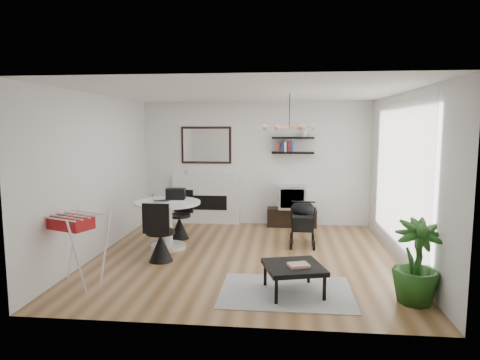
# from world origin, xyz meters

# --- Properties ---
(floor) EXTENTS (5.00, 5.00, 0.00)m
(floor) POSITION_xyz_m (0.00, 0.00, 0.00)
(floor) COLOR brown
(floor) RESTS_ON ground
(ceiling) EXTENTS (5.00, 5.00, 0.00)m
(ceiling) POSITION_xyz_m (0.00, 0.00, 2.70)
(ceiling) COLOR white
(ceiling) RESTS_ON wall_back
(wall_back) EXTENTS (5.00, 0.00, 5.00)m
(wall_back) POSITION_xyz_m (0.00, 2.50, 1.35)
(wall_back) COLOR white
(wall_back) RESTS_ON floor
(wall_left) EXTENTS (0.00, 5.00, 5.00)m
(wall_left) POSITION_xyz_m (-2.50, 0.00, 1.35)
(wall_left) COLOR white
(wall_left) RESTS_ON floor
(wall_right) EXTENTS (0.00, 5.00, 5.00)m
(wall_right) POSITION_xyz_m (2.50, 0.00, 1.35)
(wall_right) COLOR white
(wall_right) RESTS_ON floor
(sheer_curtain) EXTENTS (0.04, 3.60, 2.60)m
(sheer_curtain) POSITION_xyz_m (2.40, 0.20, 1.35)
(sheer_curtain) COLOR white
(sheer_curtain) RESTS_ON wall_right
(fireplace) EXTENTS (1.50, 0.17, 2.16)m
(fireplace) POSITION_xyz_m (-1.10, 2.42, 0.69)
(fireplace) COLOR white
(fireplace) RESTS_ON floor
(shelf_lower) EXTENTS (0.90, 0.25, 0.04)m
(shelf_lower) POSITION_xyz_m (0.80, 2.37, 1.60)
(shelf_lower) COLOR black
(shelf_lower) RESTS_ON wall_back
(shelf_upper) EXTENTS (0.90, 0.25, 0.04)m
(shelf_upper) POSITION_xyz_m (0.80, 2.37, 1.92)
(shelf_upper) COLOR black
(shelf_upper) RESTS_ON wall_back
(pendant_lamp) EXTENTS (0.90, 0.90, 0.10)m
(pendant_lamp) POSITION_xyz_m (0.70, 0.30, 2.15)
(pendant_lamp) COLOR tan
(pendant_lamp) RESTS_ON ceiling
(tv_console) EXTENTS (1.06, 0.37, 0.40)m
(tv_console) POSITION_xyz_m (0.80, 2.31, 0.20)
(tv_console) COLOR black
(tv_console) RESTS_ON floor
(crt_tv) EXTENTS (0.58, 0.51, 0.51)m
(crt_tv) POSITION_xyz_m (0.80, 2.30, 0.65)
(crt_tv) COLOR silver
(crt_tv) RESTS_ON tv_console
(dining_table) EXTENTS (1.16, 1.16, 0.85)m
(dining_table) POSITION_xyz_m (-1.42, 0.39, 0.56)
(dining_table) COLOR white
(dining_table) RESTS_ON floor
(laptop) EXTENTS (0.36, 0.32, 0.02)m
(laptop) POSITION_xyz_m (-1.49, 0.34, 0.86)
(laptop) COLOR black
(laptop) RESTS_ON dining_table
(black_bag) EXTENTS (0.35, 0.22, 0.20)m
(black_bag) POSITION_xyz_m (-1.33, 0.63, 0.95)
(black_bag) COLOR black
(black_bag) RESTS_ON dining_table
(newspaper) EXTENTS (0.35, 0.30, 0.01)m
(newspaper) POSITION_xyz_m (-1.24, 0.26, 0.85)
(newspaper) COLOR white
(newspaper) RESTS_ON dining_table
(drinking_glass) EXTENTS (0.06, 0.06, 0.09)m
(drinking_glass) POSITION_xyz_m (-1.74, 0.59, 0.89)
(drinking_glass) COLOR white
(drinking_glass) RESTS_ON dining_table
(chair_far) EXTENTS (0.46, 0.48, 0.93)m
(chair_far) POSITION_xyz_m (-1.37, 1.07, 0.29)
(chair_far) COLOR black
(chair_far) RESTS_ON floor
(chair_near) EXTENTS (0.47, 0.47, 0.98)m
(chair_near) POSITION_xyz_m (-1.34, -0.37, 0.31)
(chair_near) COLOR black
(chair_near) RESTS_ON floor
(drying_rack) EXTENTS (0.85, 0.82, 1.00)m
(drying_rack) POSITION_xyz_m (-2.18, -1.53, 0.53)
(drying_rack) COLOR white
(drying_rack) RESTS_ON floor
(stroller) EXTENTS (0.47, 0.75, 0.90)m
(stroller) POSITION_xyz_m (0.97, 0.84, 0.39)
(stroller) COLOR black
(stroller) RESTS_ON floor
(rug) EXTENTS (1.72, 1.24, 0.01)m
(rug) POSITION_xyz_m (0.67, -1.47, 0.01)
(rug) COLOR #959595
(rug) RESTS_ON floor
(coffee_table) EXTENTS (0.88, 0.88, 0.37)m
(coffee_table) POSITION_xyz_m (0.76, -1.48, 0.34)
(coffee_table) COLOR black
(coffee_table) RESTS_ON rug
(magazines) EXTENTS (0.30, 0.27, 0.04)m
(magazines) POSITION_xyz_m (0.82, -1.54, 0.40)
(magazines) COLOR #CD4333
(magazines) RESTS_ON coffee_table
(potted_plant) EXTENTS (0.62, 0.62, 1.04)m
(potted_plant) POSITION_xyz_m (2.25, -1.63, 0.52)
(potted_plant) COLOR #1E4E16
(potted_plant) RESTS_ON floor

